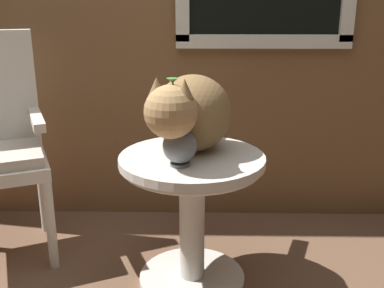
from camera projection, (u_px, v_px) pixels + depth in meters
The scene contains 3 objects.
wicker_side_table at pixel (192, 197), 1.93m from camera, with size 0.60×0.60×0.59m.
cat at pixel (190, 113), 1.86m from camera, with size 0.42×0.68×0.34m.
pewter_vase_with_ivy at pixel (180, 142), 1.73m from camera, with size 0.13×0.13×0.34m.
Camera 1 is at (0.17, -1.64, 1.20)m, focal length 42.87 mm.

